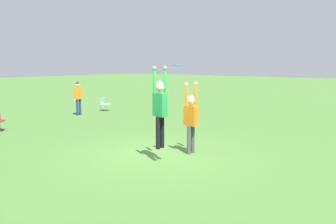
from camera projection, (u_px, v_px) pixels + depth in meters
ground_plane at (161, 156)px, 9.65m from camera, size 120.00×120.00×0.00m
person_jumping at (160, 105)px, 8.85m from camera, size 0.55×0.42×2.25m
person_defending at (191, 116)px, 9.74m from camera, size 0.59×0.46×2.15m
frisbee at (177, 65)px, 8.99m from camera, size 0.23×0.23×0.04m
camping_chair_4 at (104, 103)px, 18.85m from camera, size 0.64×0.69×0.75m
person_spectator_near at (78, 95)px, 17.16m from camera, size 0.54×0.32×1.76m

